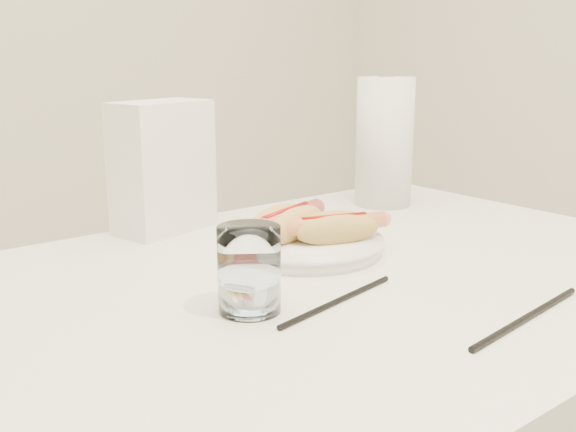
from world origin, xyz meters
TOP-DOWN VIEW (x-y plane):
  - table at (0.00, 0.00)m, footprint 1.20×0.80m
  - plate at (0.06, 0.09)m, footprint 0.31×0.31m
  - hotdog_left at (0.04, 0.12)m, footprint 0.19×0.12m
  - hotdog_right at (0.08, 0.06)m, footprint 0.17×0.10m
  - water_glass at (-0.15, -0.05)m, footprint 0.08×0.08m
  - chopstick_near at (-0.05, -0.10)m, footprint 0.22×0.05m
  - chopstick_far at (0.09, -0.27)m, footprint 0.25×0.03m
  - napkin_box at (-0.05, 0.35)m, footprint 0.19×0.13m
  - navy_napkin at (0.18, 0.23)m, footprint 0.19×0.19m
  - paper_towel_roll at (0.40, 0.25)m, footprint 0.15×0.15m

SIDE VIEW (x-z plane):
  - table at x=0.00m, z-range 0.32..1.07m
  - chopstick_near at x=-0.05m, z-range 0.75..0.76m
  - navy_napkin at x=0.18m, z-range 0.75..0.76m
  - chopstick_far at x=0.09m, z-range 0.75..0.76m
  - plate at x=0.06m, z-range 0.75..0.77m
  - hotdog_right at x=0.08m, z-range 0.77..0.81m
  - hotdog_left at x=0.04m, z-range 0.77..0.82m
  - water_glass at x=-0.15m, z-range 0.75..0.86m
  - napkin_box at x=-0.05m, z-range 0.75..0.97m
  - paper_towel_roll at x=0.40m, z-range 0.75..1.01m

